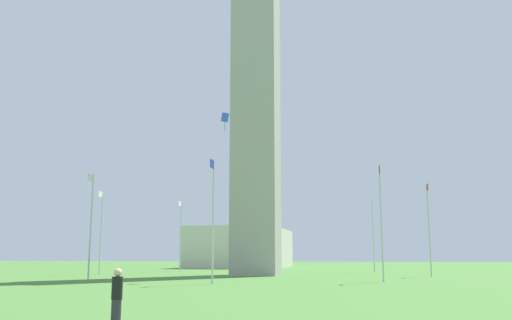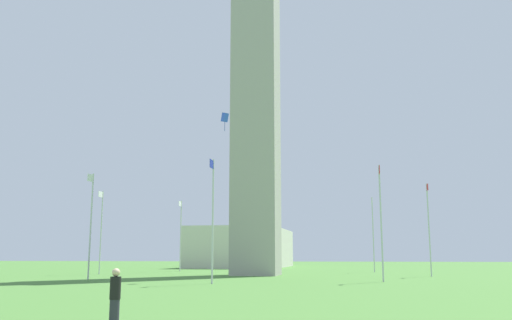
# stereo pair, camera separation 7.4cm
# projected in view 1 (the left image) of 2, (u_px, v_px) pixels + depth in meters

# --- Properties ---
(ground_plane) EXTENTS (260.00, 260.00, 0.00)m
(ground_plane) POSITION_uv_depth(u_px,v_px,m) (256.00, 275.00, 57.25)
(ground_plane) COLOR #477A33
(obelisk_monument) EXTENTS (4.81, 4.81, 43.68)m
(obelisk_monument) POSITION_uv_depth(u_px,v_px,m) (256.00, 76.00, 61.02)
(obelisk_monument) COLOR #A8A399
(obelisk_monument) RESTS_ON ground
(flagpole_n) EXTENTS (1.12, 0.14, 9.32)m
(flagpole_n) POSITION_uv_depth(u_px,v_px,m) (213.00, 215.00, 40.88)
(flagpole_n) COLOR silver
(flagpole_n) RESTS_ON ground
(flagpole_ne) EXTENTS (1.12, 0.14, 9.32)m
(flagpole_ne) POSITION_uv_depth(u_px,v_px,m) (381.00, 218.00, 43.67)
(flagpole_ne) COLOR silver
(flagpole_ne) RESTS_ON ground
(flagpole_e) EXTENTS (1.12, 0.14, 9.32)m
(flagpole_e) POSITION_uv_depth(u_px,v_px,m) (429.00, 225.00, 54.89)
(flagpole_e) COLOR silver
(flagpole_e) RESTS_ON ground
(flagpole_se) EXTENTS (1.12, 0.14, 9.32)m
(flagpole_se) POSITION_uv_depth(u_px,v_px,m) (373.00, 231.00, 67.98)
(flagpole_se) COLOR silver
(flagpole_se) RESTS_ON ground
(flagpole_s) EXTENTS (1.12, 0.14, 9.32)m
(flagpole_s) POSITION_uv_depth(u_px,v_px,m) (279.00, 233.00, 75.26)
(flagpole_s) COLOR silver
(flagpole_s) RESTS_ON ground
(flagpole_sw) EXTENTS (1.12, 0.14, 9.32)m
(flagpole_sw) POSITION_uv_depth(u_px,v_px,m) (180.00, 233.00, 72.48)
(flagpole_sw) COLOR silver
(flagpole_sw) RESTS_ON ground
(flagpole_w) EXTENTS (1.12, 0.14, 9.32)m
(flagpole_w) POSITION_uv_depth(u_px,v_px,m) (101.00, 228.00, 61.25)
(flagpole_w) COLOR silver
(flagpole_w) RESTS_ON ground
(flagpole_nw) EXTENTS (1.12, 0.14, 9.32)m
(flagpole_nw) POSITION_uv_depth(u_px,v_px,m) (91.00, 221.00, 48.17)
(flagpole_nw) COLOR silver
(flagpole_nw) RESTS_ON ground
(person_black_shirt) EXTENTS (0.32, 0.32, 1.70)m
(person_black_shirt) POSITION_uv_depth(u_px,v_px,m) (117.00, 298.00, 15.96)
(person_black_shirt) COLOR #2D2D38
(person_black_shirt) RESTS_ON ground
(kite_blue_box) EXTENTS (0.74, 0.76, 1.66)m
(kite_blue_box) POSITION_uv_depth(u_px,v_px,m) (225.00, 117.00, 48.10)
(kite_blue_box) COLOR blue
(distant_building) EXTENTS (26.51, 14.76, 6.72)m
(distant_building) POSITION_uv_depth(u_px,v_px,m) (243.00, 248.00, 97.22)
(distant_building) COLOR beige
(distant_building) RESTS_ON ground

